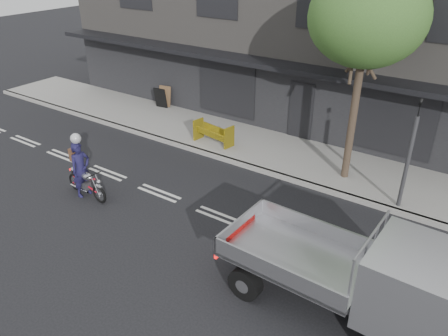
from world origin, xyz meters
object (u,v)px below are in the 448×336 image
traffic_light_pole (408,161)px  rider (81,169)px  flatbed_ute (391,282)px  motorcycle (86,182)px  street_tree (368,18)px  sandwich_board (160,98)px  construction_barrier (210,135)px

traffic_light_pole → rider: (-8.51, -4.74, -0.75)m
traffic_light_pole → rider: size_ratio=1.93×
traffic_light_pole → flatbed_ute: traffic_light_pole is taller
motorcycle → rider: size_ratio=1.02×
traffic_light_pole → motorcycle: traffic_light_pole is taller
rider → flatbed_ute: 9.46m
street_tree → sandwich_board: 10.76m
traffic_light_pole → rider: 9.77m
sandwich_board → street_tree: bearing=-17.8°
sandwich_board → rider: bearing=-75.3°
traffic_light_pole → flatbed_ute: bearing=-79.1°
motorcycle → flatbed_ute: 9.33m
flatbed_ute → construction_barrier: flatbed_ute is taller
traffic_light_pole → construction_barrier: 7.29m
traffic_light_pole → construction_barrier: size_ratio=2.23×
sandwich_board → traffic_light_pole: bearing=-20.3°
street_tree → sandwich_board: (-9.59, 1.54, -4.64)m
motorcycle → traffic_light_pole: bearing=33.4°
street_tree → traffic_light_pole: size_ratio=1.93×
motorcycle → flatbed_ute: (9.30, -0.15, 0.82)m
motorcycle → flatbed_ute: size_ratio=0.37×
construction_barrier → sandwich_board: sandwich_board is taller
street_tree → construction_barrier: street_tree is taller
construction_barrier → street_tree: bearing=6.0°
traffic_light_pole → flatbed_ute: (0.94, -4.89, -0.35)m
traffic_light_pole → sandwich_board: (-11.59, 2.39, -1.02)m
traffic_light_pole → construction_barrier: traffic_light_pole is taller
traffic_light_pole → motorcycle: (-8.36, -4.74, -1.17)m
sandwich_board → construction_barrier: bearing=-34.2°
flatbed_ute → construction_barrier: bearing=149.4°
traffic_light_pole → sandwich_board: bearing=168.3°
motorcycle → sandwich_board: bearing=118.2°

